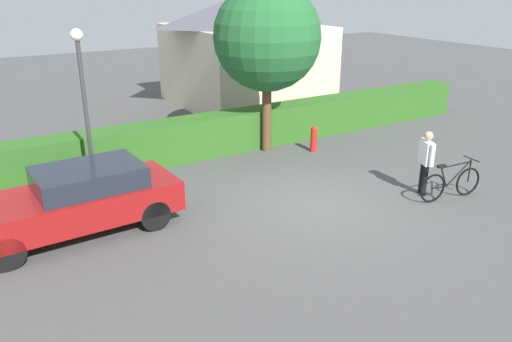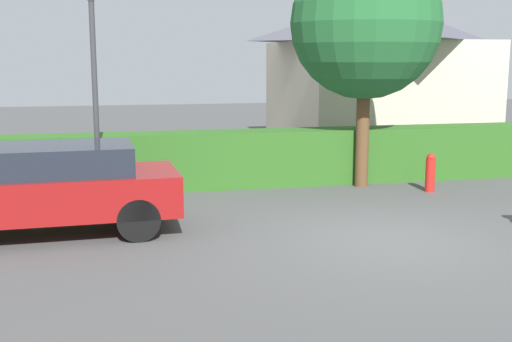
{
  "view_description": "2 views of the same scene",
  "coord_description": "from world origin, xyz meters",
  "px_view_note": "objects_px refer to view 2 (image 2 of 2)",
  "views": [
    {
      "loc": [
        -7.02,
        -8.64,
        5.06
      ],
      "look_at": [
        -1.45,
        0.45,
        1.01
      ],
      "focal_mm": 35.72,
      "sensor_mm": 36.0,
      "label": 1
    },
    {
      "loc": [
        -4.09,
        -8.83,
        2.76
      ],
      "look_at": [
        -2.07,
        0.14,
        1.14
      ],
      "focal_mm": 45.22,
      "sensor_mm": 36.0,
      "label": 2
    }
  ],
  "objects_px": {
    "parked_car_near": "(45,188)",
    "street_lamp": "(94,66)",
    "tree_kerbside": "(366,24)",
    "fire_hydrant": "(430,172)"
  },
  "relations": [
    {
      "from": "parked_car_near",
      "to": "tree_kerbside",
      "type": "distance_m",
      "value": 7.33
    },
    {
      "from": "parked_car_near",
      "to": "tree_kerbside",
      "type": "relative_size",
      "value": 0.86
    },
    {
      "from": "parked_car_near",
      "to": "fire_hydrant",
      "type": "height_order",
      "value": "parked_car_near"
    },
    {
      "from": "tree_kerbside",
      "to": "fire_hydrant",
      "type": "bearing_deg",
      "value": -36.21
    },
    {
      "from": "parked_car_near",
      "to": "street_lamp",
      "type": "relative_size",
      "value": 1.07
    },
    {
      "from": "street_lamp",
      "to": "parked_car_near",
      "type": "bearing_deg",
      "value": -113.97
    },
    {
      "from": "street_lamp",
      "to": "fire_hydrant",
      "type": "xyz_separation_m",
      "value": [
        6.71,
        -0.05,
        -2.21
      ]
    },
    {
      "from": "tree_kerbside",
      "to": "street_lamp",
      "type": "bearing_deg",
      "value": -171.63
    },
    {
      "from": "street_lamp",
      "to": "tree_kerbside",
      "type": "xyz_separation_m",
      "value": [
        5.53,
        0.81,
        0.83
      ]
    },
    {
      "from": "tree_kerbside",
      "to": "fire_hydrant",
      "type": "relative_size",
      "value": 6.22
    }
  ]
}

